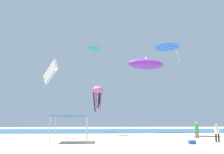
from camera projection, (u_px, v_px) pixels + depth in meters
name	position (u px, v px, depth m)	size (l,w,h in m)	color
ground	(111.00, 144.00, 21.12)	(110.00, 110.00, 0.10)	#D1BA8C
ocean_strip	(102.00, 131.00, 47.96)	(110.00, 20.89, 0.03)	#28608C
canopy_tent	(70.00, 117.00, 23.05)	(3.11, 3.09, 2.33)	#B2B2B7
person_near_tent	(217.00, 131.00, 22.75)	(0.39, 0.41, 1.64)	black
person_leftmost	(197.00, 129.00, 27.84)	(0.44, 0.42, 1.77)	brown
cooler_box	(192.00, 142.00, 20.89)	(0.57, 0.37, 0.35)	blue
kite_octopus_pink	(98.00, 91.00, 44.55)	(2.67, 2.67, 4.47)	pink
kite_delta_blue	(167.00, 45.00, 35.24)	(3.61, 3.64, 2.70)	blue
kite_parafoil_white	(50.00, 72.00, 31.41)	(2.41, 3.86, 2.62)	white
kite_diamond_teal	(94.00, 49.00, 37.38)	(2.19, 2.19, 2.25)	teal
kite_inflatable_purple	(146.00, 64.00, 44.40)	(6.46, 2.80, 2.53)	purple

